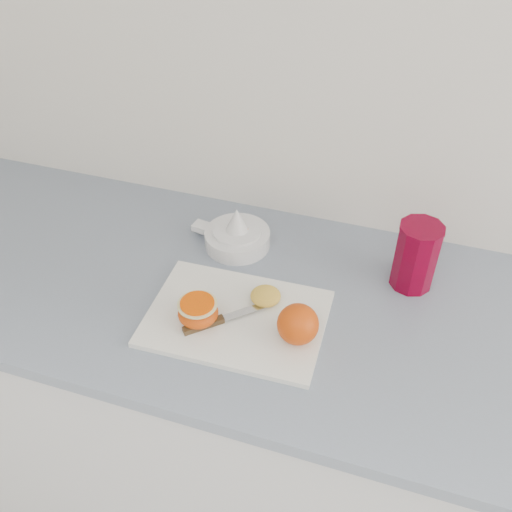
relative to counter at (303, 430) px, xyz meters
The scene contains 8 objects.
counter is the anchor object (origin of this frame).
cutting_board 0.48m from the counter, 148.85° to the right, with size 0.35×0.25×0.01m, color white.
whole_orange 0.51m from the counter, 95.98° to the right, with size 0.08×0.08×0.08m.
half_orange 0.54m from the counter, 150.14° to the right, with size 0.08×0.08×0.05m.
squeezed_shell 0.48m from the counter, 165.44° to the right, with size 0.06×0.06×0.03m.
paring_knife 0.51m from the counter, 145.91° to the right, with size 0.15×0.14×0.01m.
citrus_juicer 0.54m from the counter, 147.27° to the left, with size 0.19×0.15×0.10m.
red_tumbler 0.56m from the counter, 37.19° to the left, with size 0.09×0.09×0.15m.
Camera 1 is at (0.09, 0.88, 1.72)m, focal length 40.00 mm.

